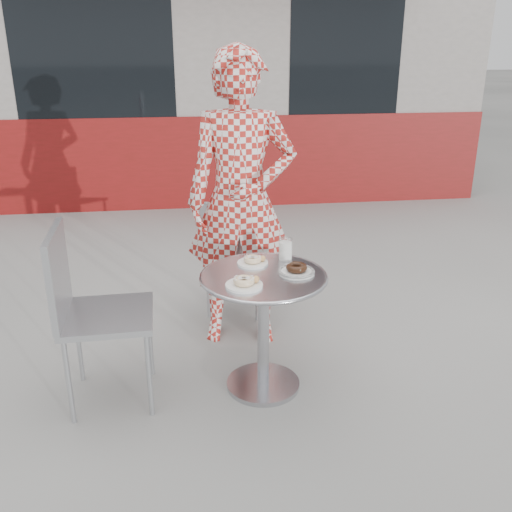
{
  "coord_description": "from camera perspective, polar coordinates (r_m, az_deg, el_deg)",
  "views": [
    {
      "loc": [
        -0.36,
        -2.59,
        1.79
      ],
      "look_at": [
        -0.01,
        0.13,
        0.73
      ],
      "focal_mm": 40.0,
      "sensor_mm": 36.0,
      "label": 1
    }
  ],
  "objects": [
    {
      "name": "plate_far",
      "position": [
        3.02,
        -0.28,
        -0.49
      ],
      "size": [
        0.16,
        0.16,
        0.04
      ],
      "rotation": [
        0.0,
        0.0,
        -0.29
      ],
      "color": "white",
      "rests_on": "bistro_table"
    },
    {
      "name": "milk_cup",
      "position": [
        3.07,
        2.96,
        0.62
      ],
      "size": [
        0.08,
        0.08,
        0.12
      ],
      "rotation": [
        0.0,
        0.0,
        0.31
      ],
      "color": "white",
      "rests_on": "bistro_table"
    },
    {
      "name": "chair_left",
      "position": [
        3.06,
        -14.56,
        -8.97
      ],
      "size": [
        0.47,
        0.46,
        0.94
      ],
      "rotation": [
        0.0,
        0.0,
        1.61
      ],
      "color": "#AAADB2",
      "rests_on": "ground"
    },
    {
      "name": "ground",
      "position": [
        3.17,
        0.45,
        -13.32
      ],
      "size": [
        60.0,
        60.0,
        0.0
      ],
      "primitive_type": "plane",
      "color": "#999691",
      "rests_on": "ground"
    },
    {
      "name": "chair_far",
      "position": [
        3.93,
        -1.97,
        -1.98
      ],
      "size": [
        0.48,
        0.48,
        0.81
      ],
      "rotation": [
        0.0,
        0.0,
        2.86
      ],
      "color": "#AAADB2",
      "rests_on": "ground"
    },
    {
      "name": "plate_near",
      "position": [
        2.75,
        -1.14,
        -2.69
      ],
      "size": [
        0.18,
        0.18,
        0.05
      ],
      "rotation": [
        0.0,
        0.0,
        -0.17
      ],
      "color": "white",
      "rests_on": "bistro_table"
    },
    {
      "name": "plate_checker",
      "position": [
        2.91,
        4.07,
        -1.43
      ],
      "size": [
        0.19,
        0.19,
        0.05
      ],
      "rotation": [
        0.0,
        0.0,
        0.23
      ],
      "color": "white",
      "rests_on": "bistro_table"
    },
    {
      "name": "seated_person",
      "position": [
        3.37,
        -1.51,
        5.43
      ],
      "size": [
        0.69,
        0.5,
        1.76
      ],
      "primitive_type": "imported",
      "rotation": [
        0.0,
        0.0,
        -0.14
      ],
      "color": "#A41F19",
      "rests_on": "ground"
    },
    {
      "name": "bistro_table",
      "position": [
        2.95,
        0.75,
        -4.78
      ],
      "size": [
        0.66,
        0.66,
        0.66
      ],
      "rotation": [
        0.0,
        0.0,
        -0.06
      ],
      "color": "silver",
      "rests_on": "ground"
    },
    {
      "name": "storefront",
      "position": [
        8.16,
        -5.14,
        18.89
      ],
      "size": [
        6.02,
        4.55,
        3.0
      ],
      "color": "gray",
      "rests_on": "ground"
    }
  ]
}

